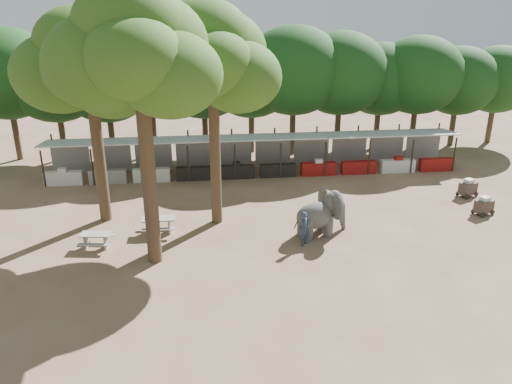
{
  "coord_description": "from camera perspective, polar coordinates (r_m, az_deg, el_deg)",
  "views": [
    {
      "loc": [
        -3.73,
        -18.65,
        11.14
      ],
      "look_at": [
        -1.0,
        5.0,
        2.0
      ],
      "focal_mm": 35.0,
      "sensor_mm": 36.0,
      "label": 1
    }
  ],
  "objects": [
    {
      "name": "cart_front",
      "position": [
        30.42,
        24.59,
        -1.44
      ],
      "size": [
        1.25,
        1.03,
        1.05
      ],
      "rotation": [
        0.0,
        0.0,
        0.35
      ],
      "color": "#312722",
      "rests_on": "ground"
    },
    {
      "name": "yard_tree_back",
      "position": [
        24.98,
        -5.37,
        14.95
      ],
      "size": [
        7.1,
        6.9,
        11.36
      ],
      "color": "#332316",
      "rests_on": "ground"
    },
    {
      "name": "picnic_table_far",
      "position": [
        25.98,
        -11.07,
        -3.5
      ],
      "size": [
        1.64,
        1.48,
        0.82
      ],
      "rotation": [
        0.0,
        0.0,
        -0.0
      ],
      "color": "gray",
      "rests_on": "ground"
    },
    {
      "name": "handler",
      "position": [
        24.25,
        5.56,
        -4.16
      ],
      "size": [
        0.71,
        0.75,
        1.74
      ],
      "primitive_type": "imported",
      "rotation": [
        0.0,
        0.0,
        0.94
      ],
      "color": "#26384C",
      "rests_on": "ground"
    },
    {
      "name": "yard_tree_left",
      "position": [
        26.56,
        -18.83,
        13.57
      ],
      "size": [
        7.1,
        6.9,
        11.02
      ],
      "color": "#332316",
      "rests_on": "ground"
    },
    {
      "name": "ground",
      "position": [
        22.04,
        4.13,
        -9.42
      ],
      "size": [
        100.0,
        100.0,
        0.0
      ],
      "primitive_type": "plane",
      "color": "brown",
      "rests_on": "ground"
    },
    {
      "name": "backdrop_trees",
      "position": [
        38.25,
        -0.94,
        12.54
      ],
      "size": [
        46.46,
        5.95,
        8.33
      ],
      "color": "#332316",
      "rests_on": "ground"
    },
    {
      "name": "vendor_stalls",
      "position": [
        34.19,
        -0.03,
        4.07
      ],
      "size": [
        28.0,
        2.99,
        2.8
      ],
      "color": "#A6A8AF",
      "rests_on": "ground"
    },
    {
      "name": "picnic_table_near",
      "position": [
        25.25,
        -17.78,
        -5.06
      ],
      "size": [
        1.63,
        1.5,
        0.73
      ],
      "rotation": [
        0.0,
        0.0,
        -0.14
      ],
      "color": "gray",
      "rests_on": "ground"
    },
    {
      "name": "cart_back",
      "position": [
        32.84,
        23.07,
        0.45
      ],
      "size": [
        1.34,
        1.13,
        1.11
      ],
      "rotation": [
        0.0,
        0.0,
        0.4
      ],
      "color": "#312722",
      "rests_on": "ground"
    },
    {
      "name": "yard_tree_center",
      "position": [
        21.07,
        -13.59,
        15.19
      ],
      "size": [
        7.1,
        6.9,
        12.04
      ],
      "color": "#332316",
      "rests_on": "ground"
    },
    {
      "name": "elephant",
      "position": [
        25.33,
        7.5,
        -2.46
      ],
      "size": [
        3.05,
        2.26,
        2.26
      ],
      "rotation": [
        0.0,
        0.0,
        0.31
      ],
      "color": "#3D3B3B",
      "rests_on": "ground"
    }
  ]
}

